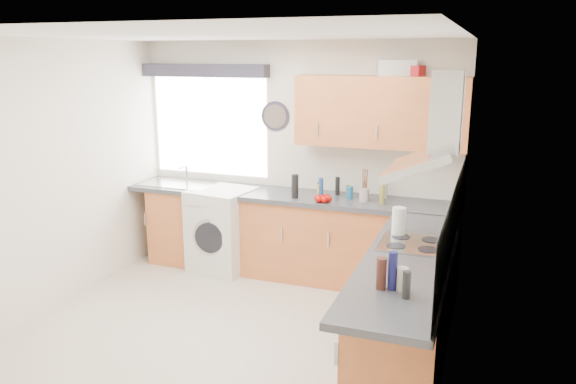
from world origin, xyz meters
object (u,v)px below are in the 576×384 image
at_px(extractor_hood, 434,136).
at_px(oven, 410,302).
at_px(upper_cabinets, 381,112).
at_px(washing_machine, 223,229).

bearing_deg(extractor_hood, oven, 180.00).
height_order(extractor_hood, upper_cabinets, upper_cabinets).
bearing_deg(upper_cabinets, washing_machine, -172.36).
bearing_deg(oven, washing_machine, 153.71).
bearing_deg(oven, upper_cabinets, 112.54).
bearing_deg(washing_machine, oven, -18.33).
relative_size(extractor_hood, upper_cabinets, 0.46).
height_order(extractor_hood, washing_machine, extractor_hood).
distance_m(oven, extractor_hood, 1.35).
height_order(upper_cabinets, washing_machine, upper_cabinets).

